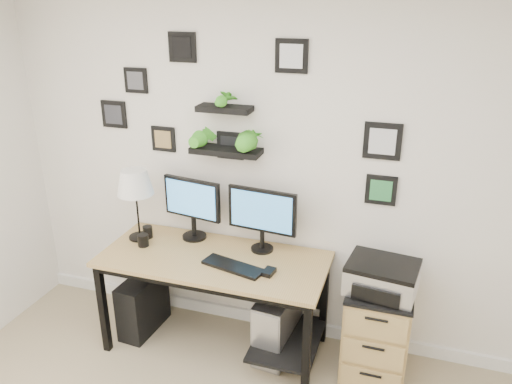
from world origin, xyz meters
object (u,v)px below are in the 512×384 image
at_px(monitor_left, 192,204).
at_px(printer, 382,277).
at_px(pc_tower_grey, 277,323).
at_px(mug, 143,240).
at_px(table_lamp, 135,184).
at_px(pc_tower_black, 143,304).
at_px(monitor_right, 262,215).
at_px(desk, 221,271).
at_px(file_cabinet, 377,330).

height_order(monitor_left, printer, monitor_left).
height_order(pc_tower_grey, printer, printer).
relative_size(pc_tower_grey, printer, 1.07).
height_order(monitor_left, mug, monitor_left).
distance_m(table_lamp, pc_tower_grey, 1.45).
height_order(mug, pc_tower_black, mug).
relative_size(monitor_right, printer, 1.06).
distance_m(desk, monitor_left, 0.53).
bearing_deg(monitor_right, monitor_left, 177.21).
bearing_deg(monitor_left, table_lamp, -162.44).
xyz_separation_m(monitor_left, pc_tower_black, (-0.36, -0.22, -0.80)).
bearing_deg(desk, pc_tower_grey, 4.61).
bearing_deg(pc_tower_black, mug, -4.61).
bearing_deg(desk, mug, -176.72).
bearing_deg(pc_tower_black, file_cabinet, 6.89).
bearing_deg(monitor_left, monitor_right, -2.79).
bearing_deg(pc_tower_grey, mug, -176.17).
xyz_separation_m(monitor_right, mug, (-0.85, -0.20, -0.23)).
bearing_deg(pc_tower_black, table_lamp, 112.50).
bearing_deg(printer, pc_tower_grey, 179.28).
bearing_deg(monitor_left, file_cabinet, -5.63).
bearing_deg(pc_tower_grey, desk, -175.39).
xyz_separation_m(desk, file_cabinet, (1.12, 0.06, -0.29)).
bearing_deg(table_lamp, monitor_left, 17.56).
bearing_deg(monitor_right, pc_tower_grey, -39.74).
height_order(monitor_right, printer, monitor_right).
height_order(pc_tower_black, file_cabinet, file_cabinet).
xyz_separation_m(file_cabinet, printer, (-0.00, -0.03, 0.44)).
height_order(monitor_right, table_lamp, table_lamp).
height_order(monitor_left, pc_tower_grey, monitor_left).
height_order(table_lamp, pc_tower_grey, table_lamp).
height_order(desk, monitor_left, monitor_left).
relative_size(mug, printer, 0.19).
distance_m(desk, printer, 1.13).
bearing_deg(pc_tower_grey, monitor_right, 140.26).
xyz_separation_m(monitor_left, pc_tower_grey, (0.71, -0.16, -0.78)).
height_order(desk, table_lamp, table_lamp).
bearing_deg(file_cabinet, pc_tower_black, -177.32).
bearing_deg(monitor_right, file_cabinet, -7.43).
xyz_separation_m(desk, monitor_left, (-0.29, 0.20, 0.40)).
relative_size(table_lamp, mug, 6.04).
bearing_deg(monitor_left, pc_tower_grey, -12.91).
bearing_deg(file_cabinet, table_lamp, 179.53).
xyz_separation_m(monitor_right, pc_tower_black, (-0.91, -0.19, -0.81)).
height_order(desk, mug, mug).
bearing_deg(printer, mug, -178.02).
distance_m(monitor_left, monitor_right, 0.55).
bearing_deg(monitor_left, printer, -6.97).
distance_m(mug, file_cabinet, 1.77).
height_order(file_cabinet, printer, printer).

